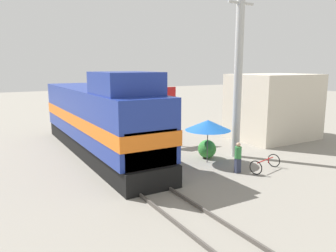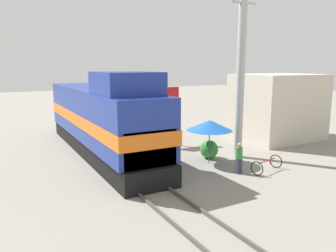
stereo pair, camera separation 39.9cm
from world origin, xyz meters
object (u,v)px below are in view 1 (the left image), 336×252
object	(u,v)px
billboard_sign	(160,101)
person_bystander	(238,157)
bicycle	(265,164)
vendor_umbrella	(208,125)
locomotive	(100,120)
utility_pole	(238,71)

from	to	relation	value
billboard_sign	person_bystander	bearing A→B (deg)	-86.68
person_bystander	bicycle	distance (m)	1.62
vendor_umbrella	bicycle	bearing A→B (deg)	-57.61
billboard_sign	bicycle	size ratio (longest dim) A/B	1.99
locomotive	billboard_sign	distance (m)	4.63
utility_pole	billboard_sign	xyz separation A→B (m)	(-2.45, 5.03, -2.04)
locomotive	vendor_umbrella	distance (m)	6.53
utility_pole	bicycle	xyz separation A→B (m)	(-0.53, -2.90, -4.69)
billboard_sign	utility_pole	bearing A→B (deg)	-64.06
utility_pole	bicycle	world-z (taller)	utility_pole
person_bystander	bicycle	world-z (taller)	person_bystander
utility_pole	vendor_umbrella	size ratio (longest dim) A/B	3.94
billboard_sign	person_bystander	distance (m)	7.80
vendor_umbrella	bicycle	distance (m)	3.67
bicycle	utility_pole	bearing A→B (deg)	-24.09
vendor_umbrella	billboard_sign	distance (m)	5.30
utility_pole	person_bystander	distance (m)	5.27
billboard_sign	locomotive	bearing A→B (deg)	-171.35
billboard_sign	person_bystander	xyz separation A→B (m)	(0.43, -7.48, -2.17)
locomotive	vendor_umbrella	size ratio (longest dim) A/B	5.96
utility_pole	person_bystander	world-z (taller)	utility_pole
vendor_umbrella	billboard_sign	world-z (taller)	billboard_sign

